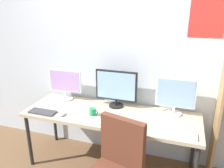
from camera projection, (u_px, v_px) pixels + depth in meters
name	position (u px, v px, depth m)	size (l,w,h in m)	color
wall_back	(121.00, 59.00, 2.81)	(4.44, 0.11, 2.60)	silver
desk	(111.00, 118.00, 2.64)	(2.04, 0.68, 0.74)	tan
monitor_left	(65.00, 83.00, 2.94)	(0.45, 0.18, 0.41)	silver
monitor_center	(116.00, 88.00, 2.73)	(0.52, 0.18, 0.46)	black
monitor_right	(175.00, 95.00, 2.52)	(0.44, 0.18, 0.44)	silver
keyboard_left	(43.00, 112.00, 2.64)	(0.32, 0.13, 0.02)	#38383D
keyboard_center	(104.00, 122.00, 2.41)	(0.39, 0.13, 0.02)	silver
keyboard_right	(178.00, 134.00, 2.18)	(0.36, 0.13, 0.02)	silver
mouse_left_side	(63.00, 114.00, 2.57)	(0.06, 0.10, 0.03)	silver
mouse_right_side	(135.00, 124.00, 2.36)	(0.06, 0.10, 0.03)	#38383D
coffee_mug	(93.00, 112.00, 2.56)	(0.11, 0.08, 0.09)	#1E8C4C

